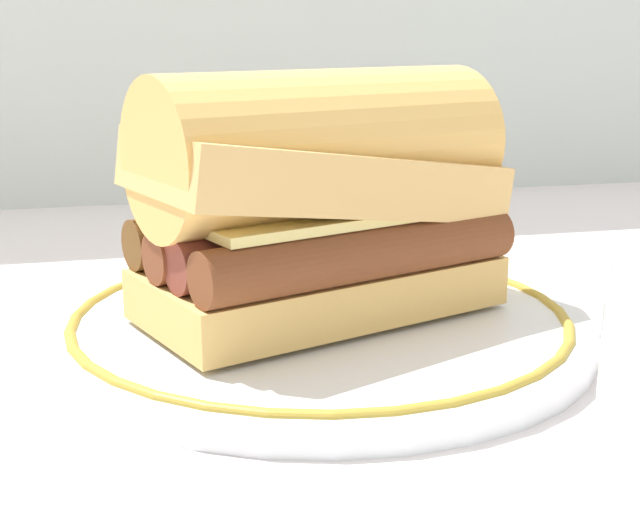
{
  "coord_description": "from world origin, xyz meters",
  "views": [
    {
      "loc": [
        -0.13,
        -0.46,
        0.16
      ],
      "look_at": [
        -0.02,
        -0.01,
        0.04
      ],
      "focal_mm": 50.31,
      "sensor_mm": 36.0,
      "label": 1
    }
  ],
  "objects": [
    {
      "name": "sausage_sandwich",
      "position": [
        -0.02,
        -0.01,
        0.08
      ],
      "size": [
        0.21,
        0.16,
        0.13
      ],
      "rotation": [
        0.0,
        0.0,
        0.35
      ],
      "color": "#E4B563",
      "rests_on": "plate"
    },
    {
      "name": "ground_plane",
      "position": [
        0.0,
        0.0,
        0.0
      ],
      "size": [
        1.5,
        1.5,
        0.0
      ],
      "primitive_type": "plane",
      "color": "silver"
    },
    {
      "name": "plate",
      "position": [
        -0.02,
        -0.01,
        0.01
      ],
      "size": [
        0.29,
        0.29,
        0.01
      ],
      "color": "white",
      "rests_on": "ground_plane"
    }
  ]
}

